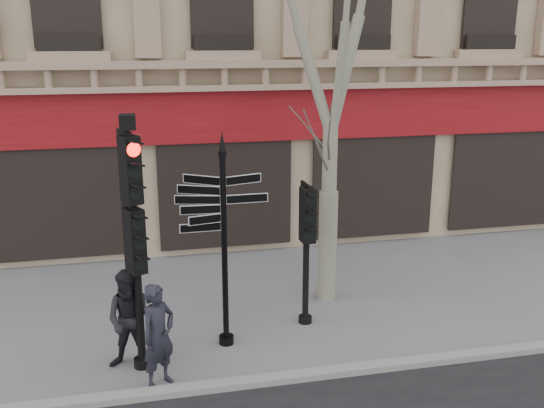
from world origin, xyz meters
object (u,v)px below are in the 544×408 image
(traffic_signal_secondary, at_px, (307,230))
(pedestrian_b, at_px, (131,320))
(fingerpost, at_px, (223,205))
(traffic_signal_main, at_px, (133,214))
(pedestrian_a, at_px, (158,336))

(traffic_signal_secondary, height_order, pedestrian_b, traffic_signal_secondary)
(fingerpost, relative_size, pedestrian_b, 2.24)
(traffic_signal_main, xyz_separation_m, traffic_signal_secondary, (3.17, 1.02, -0.81))
(pedestrian_a, distance_m, pedestrian_b, 0.77)
(pedestrian_a, bearing_deg, fingerpost, 2.06)
(fingerpost, relative_size, traffic_signal_secondary, 1.43)
(fingerpost, distance_m, traffic_signal_main, 1.60)
(pedestrian_a, bearing_deg, traffic_signal_secondary, -10.59)
(traffic_signal_secondary, bearing_deg, pedestrian_a, -153.26)
(fingerpost, bearing_deg, traffic_signal_secondary, 26.14)
(traffic_signal_main, distance_m, pedestrian_b, 1.85)
(traffic_signal_main, relative_size, traffic_signal_secondary, 1.57)
(traffic_signal_main, distance_m, pedestrian_a, 1.98)
(traffic_signal_main, relative_size, pedestrian_b, 2.45)
(fingerpost, bearing_deg, traffic_signal_main, -153.11)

